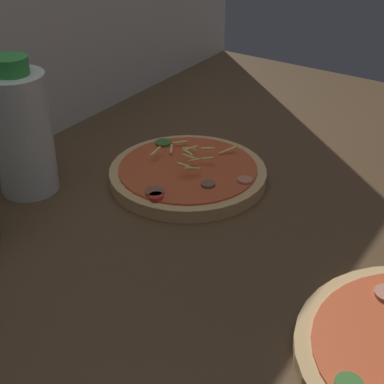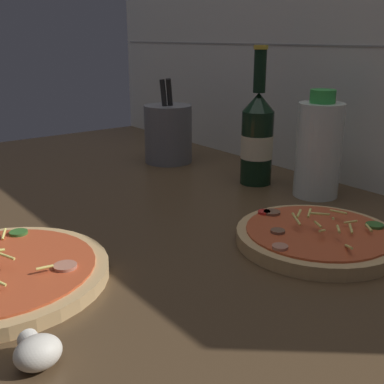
{
  "view_description": "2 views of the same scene",
  "coord_description": "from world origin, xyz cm",
  "px_view_note": "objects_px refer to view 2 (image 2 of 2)",
  "views": [
    {
      "loc": [
        -42.48,
        -27.26,
        47.02
      ],
      "look_at": [
        10.09,
        7.84,
        9.09
      ],
      "focal_mm": 55.0,
      "sensor_mm": 36.0,
      "label": 1
    },
    {
      "loc": [
        62.29,
        -37.94,
        31.75
      ],
      "look_at": [
        5.03,
        6.02,
        8.31
      ],
      "focal_mm": 45.0,
      "sensor_mm": 36.0,
      "label": 2
    }
  ],
  "objects_px": {
    "oil_bottle": "(319,148)",
    "pizza_far": "(317,237)",
    "utensil_crock": "(168,133)",
    "mushroom_left": "(37,351)",
    "beer_bottle": "(257,137)"
  },
  "relations": [
    {
      "from": "beer_bottle",
      "to": "mushroom_left",
      "type": "bearing_deg",
      "value": -62.66
    },
    {
      "from": "beer_bottle",
      "to": "mushroom_left",
      "type": "xyz_separation_m",
      "value": [
        0.3,
        -0.58,
        -0.08
      ]
    },
    {
      "from": "oil_bottle",
      "to": "utensil_crock",
      "type": "distance_m",
      "value": 0.39
    },
    {
      "from": "oil_bottle",
      "to": "mushroom_left",
      "type": "height_order",
      "value": "oil_bottle"
    },
    {
      "from": "pizza_far",
      "to": "mushroom_left",
      "type": "bearing_deg",
      "value": -87.34
    },
    {
      "from": "beer_bottle",
      "to": "oil_bottle",
      "type": "height_order",
      "value": "beer_bottle"
    },
    {
      "from": "mushroom_left",
      "to": "utensil_crock",
      "type": "distance_m",
      "value": 0.77
    },
    {
      "from": "pizza_far",
      "to": "mushroom_left",
      "type": "distance_m",
      "value": 0.43
    },
    {
      "from": "beer_bottle",
      "to": "oil_bottle",
      "type": "distance_m",
      "value": 0.13
    },
    {
      "from": "beer_bottle",
      "to": "mushroom_left",
      "type": "height_order",
      "value": "beer_bottle"
    },
    {
      "from": "mushroom_left",
      "to": "utensil_crock",
      "type": "bearing_deg",
      "value": 136.1
    },
    {
      "from": "oil_bottle",
      "to": "mushroom_left",
      "type": "relative_size",
      "value": 4.27
    },
    {
      "from": "utensil_crock",
      "to": "beer_bottle",
      "type": "bearing_deg",
      "value": 9.1
    },
    {
      "from": "pizza_far",
      "to": "utensil_crock",
      "type": "bearing_deg",
      "value": 168.71
    },
    {
      "from": "oil_bottle",
      "to": "pizza_far",
      "type": "bearing_deg",
      "value": -50.57
    }
  ]
}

